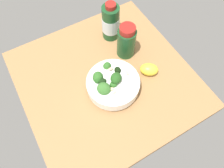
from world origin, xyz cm
name	(u,v)px	position (x,y,z in cm)	size (l,w,h in cm)	color
ground_plane	(106,81)	(0.00, 0.00, -2.17)	(61.06, 61.06, 4.33)	#996D42
bowl_of_broccoli	(111,84)	(5.01, -0.62, 3.81)	(18.34, 18.34, 9.54)	white
lemon_wedge	(149,69)	(5.85, 14.94, 2.17)	(6.75, 4.84, 4.34)	yellow
bottle_tall	(126,41)	(-6.46, 12.44, 6.69)	(6.94, 6.94, 14.01)	#194723
bottle_short	(111,23)	(-17.04, 11.77, 7.29)	(6.85, 6.85, 16.22)	#194723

